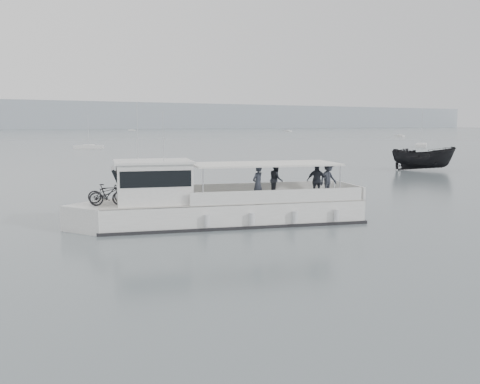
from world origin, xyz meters
TOP-DOWN VIEW (x-y plane):
  - ground at (0.00, 0.00)m, footprint 1400.00×1400.00m
  - tour_boat at (-4.74, -2.28)m, footprint 15.11×7.45m
  - dark_motorboat at (30.73, 13.98)m, footprint 6.85×6.35m

SIDE VIEW (x-z plane):
  - ground at x=0.00m, z-range 0.00..0.00m
  - tour_boat at x=-4.74m, z-range -2.14..4.24m
  - dark_motorboat at x=30.73m, z-range 0.00..2.63m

